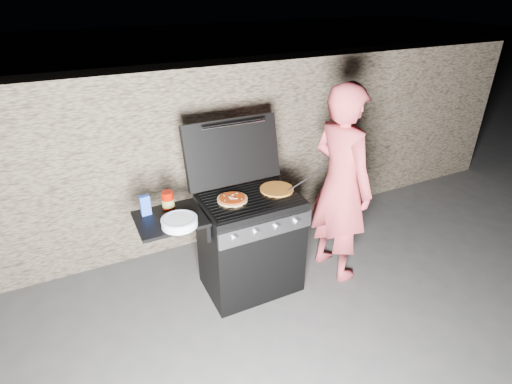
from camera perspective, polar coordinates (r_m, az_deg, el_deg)
name	(u,v)px	position (r m, az deg, el deg)	size (l,w,h in m)	color
ground	(251,284)	(3.76, -0.70, -13.06)	(50.00, 50.00, 0.00)	#3C3C3C
stone_wall	(206,154)	(4.13, -7.09, 5.35)	(8.00, 0.35, 1.80)	gray
gas_grill	(224,251)	(3.40, -4.59, -8.43)	(1.34, 0.79, 0.91)	black
pizza_topped	(232,199)	(3.20, -3.41, -0.96)	(0.25, 0.25, 0.03)	tan
pizza_plain	(277,189)	(3.36, 2.98, 0.42)	(0.28, 0.28, 0.02)	gold
sauce_jar	(168,200)	(3.15, -12.48, -1.14)	(0.09, 0.09, 0.14)	#960D00
blue_carton	(145,205)	(3.10, -15.54, -1.85)	(0.07, 0.04, 0.16)	blue
plate_stack	(179,222)	(2.93, -10.88, -4.22)	(0.26, 0.26, 0.06)	white
person	(341,185)	(3.55, 12.02, 1.02)	(0.66, 0.43, 1.80)	#DB4851
tongs	(305,180)	(3.45, 6.97, 1.76)	(0.01, 0.01, 0.50)	black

